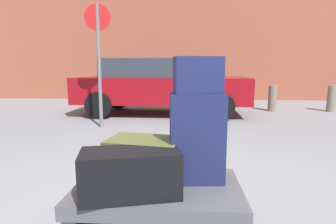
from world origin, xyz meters
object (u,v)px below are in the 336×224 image
suitcase_navy_center (197,137)px  duffel_bag_olive_front_left (144,158)px  no_parking_sign (99,53)px  duffel_bag_navy_topmost_pile (198,75)px  duffel_bag_black_rear_right (131,173)px  parked_car (160,85)px  bollard_kerb_mid (332,99)px  bollard_kerb_near (272,98)px  luggage_cart (158,194)px

suitcase_navy_center → duffel_bag_olive_front_left: (-0.40, 0.01, -0.18)m
no_parking_sign → duffel_bag_navy_topmost_pile: bearing=-62.2°
suitcase_navy_center → duffel_bag_navy_topmost_pile: (0.00, -0.00, 0.46)m
duffel_bag_black_rear_right → duffel_bag_navy_topmost_pile: duffel_bag_navy_topmost_pile is taller
duffel_bag_navy_topmost_pile → parked_car: size_ratio=0.08×
duffel_bag_navy_topmost_pile → bollard_kerb_mid: size_ratio=0.47×
duffel_bag_black_rear_right → duffel_bag_olive_front_left: (0.05, 0.30, 0.00)m
bollard_kerb_near → suitcase_navy_center: bearing=-112.0°
duffel_bag_black_rear_right → parked_car: (-0.30, 5.43, 0.27)m
parked_car → luggage_cart: bearing=-85.0°
duffel_bag_olive_front_left → parked_car: 5.14m
duffel_bag_navy_topmost_pile → bollard_kerb_mid: (3.93, 5.78, -0.77)m
bollard_kerb_near → bollard_kerb_mid: same height
luggage_cart → bollard_kerb_mid: (4.21, 5.90, 0.09)m
luggage_cart → bollard_kerb_near: bearing=66.1°
parked_car → bollard_kerb_near: (3.08, 0.65, -0.40)m
duffel_bag_olive_front_left → bollard_kerb_mid: (4.33, 5.77, -0.14)m
luggage_cart → bollard_kerb_near: bollard_kerb_near is taller
duffel_bag_olive_front_left → bollard_kerb_near: 6.39m
duffel_bag_navy_topmost_pile → parked_car: (-0.74, 5.13, -0.37)m
suitcase_navy_center → luggage_cart: bearing=-162.0°
suitcase_navy_center → parked_car: bearing=93.4°
luggage_cart → no_parking_sign: no_parking_sign is taller
duffel_bag_olive_front_left → duffel_bag_navy_topmost_pile: (0.40, -0.01, 0.64)m
luggage_cart → duffel_bag_black_rear_right: (-0.16, -0.17, 0.23)m
luggage_cart → bollard_kerb_mid: 7.25m
luggage_cart → no_parking_sign: size_ratio=0.50×
duffel_bag_black_rear_right → bollard_kerb_mid: bearing=40.6°
no_parking_sign → duffel_bag_olive_front_left: bearing=-67.7°
no_parking_sign → bollard_kerb_near: bearing=30.2°
parked_car → bollard_kerb_mid: 4.73m
suitcase_navy_center → parked_car: size_ratio=0.15×
duffel_bag_olive_front_left → no_parking_sign: (-1.39, 3.38, 0.99)m
luggage_cart → parked_car: parked_car is taller
duffel_bag_olive_front_left → bollard_kerb_near: (2.74, 5.77, -0.14)m
parked_car → bollard_kerb_mid: parked_car is taller
suitcase_navy_center → duffel_bag_olive_front_left: 0.44m
suitcase_navy_center → duffel_bag_black_rear_right: 0.56m
luggage_cart → duffel_bag_olive_front_left: (-0.12, 0.13, 0.23)m
parked_car → no_parking_sign: 2.16m
duffel_bag_black_rear_right → duffel_bag_navy_topmost_pile: (0.44, 0.29, 0.64)m
bollard_kerb_near → bollard_kerb_mid: 1.59m
duffel_bag_black_rear_right → luggage_cart: bearing=33.2°
parked_car → duffel_bag_navy_topmost_pile: bearing=-81.8°
parked_car → bollard_kerb_mid: size_ratio=6.06×
suitcase_navy_center → duffel_bag_olive_front_left: size_ratio=1.22×
bollard_kerb_near → no_parking_sign: 4.90m
duffel_bag_navy_topmost_pile → no_parking_sign: bearing=108.8°
bollard_kerb_mid → no_parking_sign: 6.30m
duffel_bag_black_rear_right → parked_car: size_ratio=0.15×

